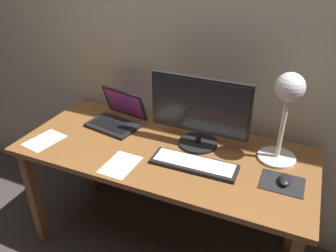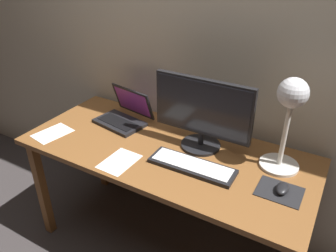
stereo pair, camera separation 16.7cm
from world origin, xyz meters
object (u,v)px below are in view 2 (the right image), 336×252
object	(u,v)px
desk_lamp	(290,108)
mouse	(282,188)
keyboard_main	(192,166)
monitor	(202,112)
laptop	(126,113)

from	to	relation	value
desk_lamp	mouse	world-z (taller)	desk_lamp
keyboard_main	mouse	size ratio (longest dim) A/B	4.60
monitor	laptop	size ratio (longest dim) A/B	1.58
laptop	mouse	xyz separation A→B (m)	(1.01, -0.20, -0.04)
monitor	laptop	world-z (taller)	monitor
mouse	laptop	bearing A→B (deg)	169.06
laptop	desk_lamp	bearing A→B (deg)	-0.34
keyboard_main	mouse	distance (m)	0.44
monitor	desk_lamp	xyz separation A→B (m)	(0.42, 0.03, 0.12)
mouse	desk_lamp	bearing A→B (deg)	108.07
keyboard_main	desk_lamp	size ratio (longest dim) A/B	0.94
mouse	keyboard_main	bearing A→B (deg)	-174.57
keyboard_main	desk_lamp	world-z (taller)	desk_lamp
keyboard_main	desk_lamp	bearing A→B (deg)	31.89
monitor	laptop	distance (m)	0.55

